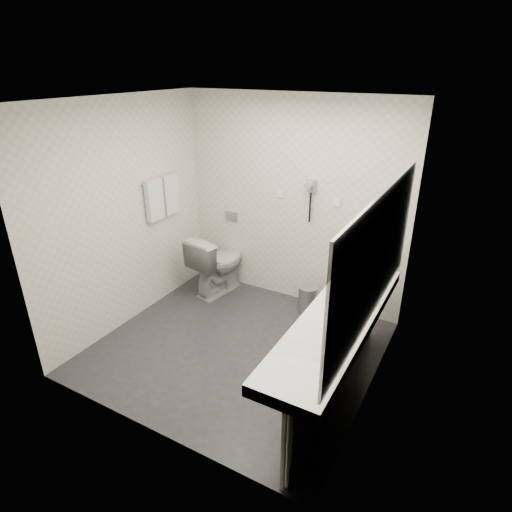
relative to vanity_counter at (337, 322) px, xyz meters
The scene contains 31 objects.
floor 1.39m from the vanity_counter, 169.92° to the left, with size 2.80×2.80×0.00m, color #252429.
ceiling 2.05m from the vanity_counter, 169.92° to the left, with size 2.80×2.80×0.00m, color silver.
wall_back 1.93m from the vanity_counter, 126.87° to the left, with size 2.80×2.80×0.00m, color silver.
wall_front 1.64m from the vanity_counter, 135.64° to the right, with size 2.80×2.80×0.00m, color silver.
wall_left 2.57m from the vanity_counter, behind, with size 2.60×2.60×0.00m, color silver.
wall_right 0.56m from the vanity_counter, 36.03° to the left, with size 2.60×2.60×0.00m, color silver.
vanity_counter is the anchor object (origin of this frame).
vanity_panel 0.43m from the vanity_counter, ahead, with size 0.03×2.15×0.75m, color gray.
vanity_post_near 1.12m from the vanity_counter, 86.97° to the right, with size 0.06×0.06×0.75m, color silver.
vanity_post_far 1.12m from the vanity_counter, 86.97° to the left, with size 0.06×0.06×0.75m, color silver.
mirror 0.70m from the vanity_counter, ahead, with size 0.02×2.20×1.05m, color #B2BCC6.
basin_near 0.65m from the vanity_counter, 90.00° to the right, with size 0.40×0.31×0.05m, color white.
basin_far 0.65m from the vanity_counter, 90.00° to the left, with size 0.40×0.31×0.05m, color white.
faucet_near 0.69m from the vanity_counter, 73.30° to the right, with size 0.04×0.04×0.15m, color silver.
faucet_far 0.69m from the vanity_counter, 73.30° to the left, with size 0.04×0.04×0.15m, color silver.
soap_bottle_a 0.13m from the vanity_counter, 72.07° to the left, with size 0.05×0.05×0.10m, color beige.
soap_bottle_c 0.13m from the vanity_counter, 12.69° to the left, with size 0.04×0.04×0.11m, color beige.
glass_left 0.28m from the vanity_counter, 64.92° to the left, with size 0.07×0.07×0.12m, color silver.
glass_right 0.43m from the vanity_counter, 61.29° to the left, with size 0.06×0.06×0.11m, color silver.
toilet 2.34m from the vanity_counter, 149.92° to the left, with size 0.45×0.79×0.80m, color white.
flush_plate 2.48m from the vanity_counter, 143.06° to the left, with size 0.18×0.02×0.12m, color #B2B5BA.
pedal_bin 1.59m from the vanity_counter, 121.29° to the left, with size 0.23×0.23×0.32m, color #B2B5BA.
bin_lid 1.53m from the vanity_counter, 121.29° to the left, with size 0.23×0.23×0.01m, color #B2B5BA.
towel_rail 2.69m from the vanity_counter, 163.14° to the left, with size 0.02×0.02×0.62m, color silver.
towel_near 2.59m from the vanity_counter, 166.10° to the left, with size 0.07×0.24×0.48m, color silver.
towel_far 2.67m from the vanity_counter, 160.15° to the left, with size 0.07×0.24×0.48m, color silver.
dryer_cradle 1.85m from the vanity_counter, 120.76° to the left, with size 0.10×0.04×0.14m, color gray.
dryer_barrel 1.81m from the vanity_counter, 122.01° to the left, with size 0.08×0.08×0.14m, color gray.
dryer_cord 1.76m from the vanity_counter, 121.02° to the left, with size 0.02×0.02×0.35m, color black.
switch_plate_a 2.04m from the vanity_counter, 130.59° to the left, with size 0.09×0.02×0.09m, color white.
switch_plate_b 1.69m from the vanity_counter, 111.13° to the left, with size 0.09×0.02×0.09m, color white.
Camera 1 is at (2.01, -3.18, 2.78)m, focal length 30.02 mm.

